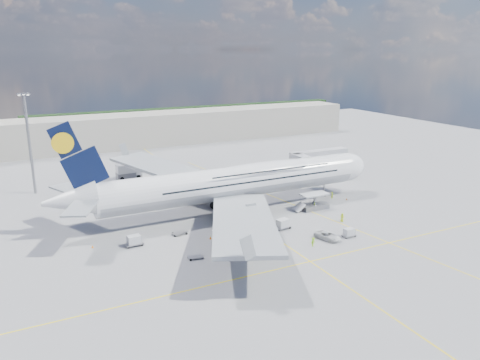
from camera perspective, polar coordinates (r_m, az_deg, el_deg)
name	(u,v)px	position (r m, az deg, el deg)	size (l,w,h in m)	color
ground	(256,224)	(99.19, 1.90, -5.44)	(300.00, 300.00, 0.00)	gray
taxi_line_main	(256,224)	(99.19, 1.90, -5.44)	(0.25, 220.00, 0.01)	yellow
taxi_line_cross	(310,261)	(83.60, 8.54, -9.79)	(120.00, 0.25, 0.01)	yellow
taxi_line_diag	(287,202)	(114.03, 5.70, -2.67)	(0.25, 100.00, 0.01)	yellow
airliner	(236,182)	(105.57, -0.52, -0.19)	(77.26, 79.15, 23.71)	white
jet_bridge	(315,159)	(129.50, 9.14, 2.58)	(18.80, 12.10, 8.50)	#B7B7BC
cargo_loader	(313,204)	(109.57, 8.95, -2.87)	(8.53, 3.20, 3.67)	silver
light_mast	(29,143)	(128.30, -24.29, 4.16)	(3.00, 0.70, 25.50)	gray
terminal	(138,130)	(184.15, -12.38, 6.00)	(180.00, 16.00, 12.00)	#B2AD9E
tree_line	(193,115)	(238.89, -5.74, 7.93)	(160.00, 6.00, 8.00)	#193814
dolly_row_a	(134,240)	(90.68, -12.79, -7.18)	(3.30, 1.88, 2.03)	gray
dolly_row_b	(180,233)	(94.60, -7.36, -6.42)	(3.42, 2.64, 0.45)	gray
dolly_row_c	(241,243)	(89.19, 0.17, -7.67)	(3.40, 2.04, 0.48)	gray
dolly_back	(195,257)	(84.03, -5.46, -9.31)	(2.92, 1.88, 0.40)	gray
dolly_nose_far	(349,232)	(94.99, 13.15, -6.24)	(2.75, 1.49, 1.73)	gray
dolly_nose_near	(283,224)	(96.76, 5.24, -5.33)	(3.63, 2.39, 2.13)	gray
baggage_tug	(220,233)	(92.59, -2.41, -6.44)	(3.29, 1.74, 1.99)	white
catering_truck_inner	(201,183)	(122.74, -4.78, -0.39)	(6.89, 3.02, 4.02)	gray
catering_truck_outer	(129,172)	(136.65, -13.41, 0.94)	(7.31, 2.95, 4.33)	gray
service_van	(328,236)	(92.94, 10.63, -6.71)	(2.49, 5.39, 1.50)	silver
crew_nose	(332,195)	(117.66, 11.17, -1.86)	(0.66, 0.43, 1.80)	#CCF519
crew_loader	(315,206)	(109.40, 9.11, -3.14)	(0.81, 0.63, 1.66)	#B4F619
crew_wing	(240,246)	(86.18, -0.01, -8.10)	(1.13, 0.47, 1.93)	#EBFF1A
crew_van	(342,218)	(102.72, 12.34, -4.49)	(0.93, 0.61, 1.91)	#D7F619
crew_tug	(313,242)	(89.33, 8.91, -7.47)	(1.14, 0.66, 1.77)	#8EDB17
cone_nose	(347,199)	(117.73, 12.88, -2.28)	(0.41, 0.41, 0.52)	orange
cone_wing_left_inner	(191,193)	(120.41, -6.01, -1.54)	(0.47, 0.47, 0.59)	orange
cone_wing_left_outer	(140,188)	(126.72, -12.09, -0.94)	(0.44, 0.44, 0.57)	orange
cone_wing_right_inner	(210,238)	(91.91, -3.62, -7.03)	(0.48, 0.48, 0.61)	orange
cone_wing_right_outer	(246,257)	(83.60, 0.75, -9.42)	(0.42, 0.42, 0.54)	orange
cone_tail	(92,247)	(92.09, -17.55, -7.74)	(0.43, 0.43, 0.54)	orange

